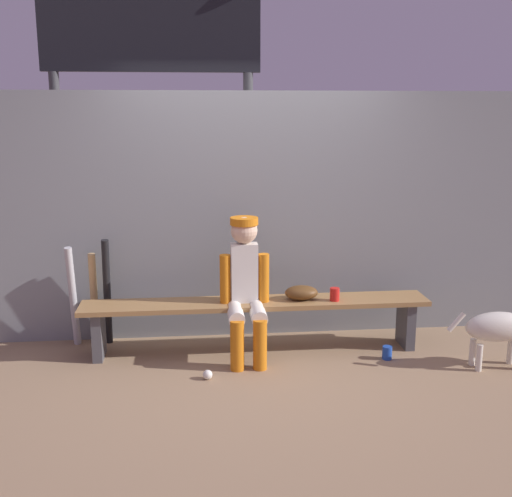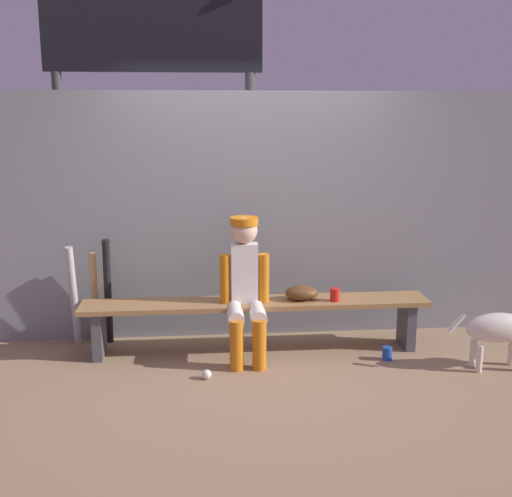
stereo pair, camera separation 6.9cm
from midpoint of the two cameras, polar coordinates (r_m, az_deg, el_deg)
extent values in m
plane|color=#937556|center=(5.47, 0.37, -9.21)|extent=(30.00, 30.00, 0.00)
cube|color=gray|center=(5.60, -0.05, 2.87)|extent=(5.08, 0.03, 2.17)
cube|color=olive|center=(5.33, 0.37, -4.94)|extent=(2.91, 0.36, 0.04)
cube|color=#4C4C51|center=(5.44, -13.59, -7.42)|extent=(0.08, 0.29, 0.41)
cube|color=#4C4C51|center=(5.67, 13.74, -6.61)|extent=(0.08, 0.29, 0.41)
cube|color=silver|center=(5.24, -0.68, -2.19)|extent=(0.22, 0.13, 0.49)
sphere|color=beige|center=(5.16, -0.69, 1.65)|extent=(0.22, 0.22, 0.22)
cylinder|color=orange|center=(5.15, -0.70, 2.49)|extent=(0.23, 0.23, 0.06)
cylinder|color=silver|center=(5.14, -1.52, -5.84)|extent=(0.13, 0.38, 0.13)
cylinder|color=orange|center=(5.03, -1.36, -8.72)|extent=(0.11, 0.11, 0.41)
cylinder|color=orange|center=(5.23, -2.42, -2.81)|extent=(0.09, 0.09, 0.42)
cylinder|color=silver|center=(5.15, 0.49, -5.79)|extent=(0.13, 0.38, 0.13)
cylinder|color=orange|center=(5.04, 0.70, -8.66)|extent=(0.11, 0.11, 0.41)
cylinder|color=orange|center=(5.25, 1.08, -2.73)|extent=(0.09, 0.09, 0.42)
ellipsoid|color=#593819|center=(5.35, 4.49, -4.00)|extent=(0.28, 0.20, 0.12)
cylinder|color=black|center=(5.63, -12.85, -3.82)|extent=(0.09, 0.16, 0.94)
cylinder|color=tan|center=(5.72, -13.96, -4.28)|extent=(0.08, 0.17, 0.82)
cylinder|color=#B7B7BC|center=(5.65, -15.74, -4.15)|extent=(0.07, 0.20, 0.90)
sphere|color=white|center=(4.94, -4.06, -11.24)|extent=(0.07, 0.07, 0.07)
cylinder|color=#1E47AD|center=(5.39, 12.09, -9.22)|extent=(0.08, 0.08, 0.11)
cylinder|color=red|center=(5.35, 7.48, -4.14)|extent=(0.08, 0.08, 0.11)
cylinder|color=#3F3F42|center=(6.73, -16.63, 4.83)|extent=(0.10, 0.10, 2.37)
cylinder|color=#3F3F42|center=(6.62, -0.21, 5.23)|extent=(0.10, 0.10, 2.37)
cube|color=black|center=(6.60, -8.98, 19.41)|extent=(2.14, 0.08, 0.92)
ellipsoid|color=beige|center=(5.37, 21.30, -6.67)|extent=(0.52, 0.20, 0.24)
cylinder|color=beige|center=(5.21, 17.97, -6.40)|extent=(0.15, 0.04, 0.16)
cylinder|color=beige|center=(5.56, 22.33, -8.60)|extent=(0.05, 0.05, 0.22)
cylinder|color=beige|center=(5.42, 19.29, -8.88)|extent=(0.05, 0.05, 0.22)
cylinder|color=beige|center=(5.32, 19.82, -9.33)|extent=(0.05, 0.05, 0.22)
camera|label=1|loc=(0.03, -89.62, 0.08)|focal=44.43mm
camera|label=2|loc=(0.03, 90.38, -0.08)|focal=44.43mm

